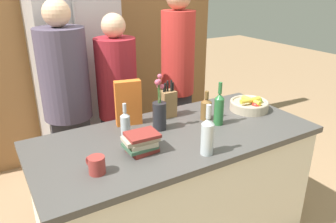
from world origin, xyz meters
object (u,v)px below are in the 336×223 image
(bottle_wine, at_px, (125,124))
(person_in_blue, at_px, (118,101))
(flower_vase, at_px, (159,112))
(coffee_mug, at_px, (96,165))
(person_in_red_tee, at_px, (178,75))
(fruit_bowl, at_px, (250,105))
(book_stack, at_px, (141,142))
(bottle_oil, at_px, (207,135))
(knife_block, at_px, (168,103))
(bottle_water, at_px, (206,108))
(cereal_box, at_px, (128,103))
(bottle_vinegar, at_px, (219,108))
(person_at_sink, at_px, (67,100))
(refrigerator, at_px, (76,70))

(bottle_wine, xyz_separation_m, person_in_blue, (0.20, 0.62, -0.08))
(flower_vase, distance_m, coffee_mug, 0.62)
(coffee_mug, relative_size, person_in_red_tee, 0.07)
(fruit_bowl, height_order, book_stack, book_stack)
(coffee_mug, xyz_separation_m, book_stack, (0.30, 0.08, 0.01))
(coffee_mug, height_order, person_in_red_tee, person_in_red_tee)
(fruit_bowl, height_order, bottle_oil, bottle_oil)
(fruit_bowl, xyz_separation_m, person_in_blue, (-0.78, 0.69, -0.04))
(knife_block, height_order, person_in_blue, person_in_blue)
(fruit_bowl, relative_size, person_in_red_tee, 0.16)
(flower_vase, height_order, bottle_water, flower_vase)
(cereal_box, relative_size, bottle_vinegar, 1.03)
(fruit_bowl, distance_m, person_at_sink, 1.39)
(knife_block, relative_size, person_in_red_tee, 0.15)
(knife_block, bearing_deg, person_in_red_tee, 51.27)
(flower_vase, bearing_deg, knife_block, 45.07)
(coffee_mug, distance_m, bottle_oil, 0.62)
(cereal_box, height_order, book_stack, cereal_box)
(refrigerator, bearing_deg, flower_vase, -82.24)
(cereal_box, height_order, bottle_wine, cereal_box)
(coffee_mug, xyz_separation_m, person_in_red_tee, (1.09, 0.95, 0.09))
(refrigerator, distance_m, fruit_bowl, 1.62)
(bottle_wine, relative_size, bottle_water, 1.06)
(cereal_box, relative_size, bottle_oil, 1.03)
(flower_vase, bearing_deg, book_stack, -138.10)
(book_stack, height_order, person_at_sink, person_at_sink)
(flower_vase, relative_size, bottle_vinegar, 1.27)
(fruit_bowl, relative_size, person_in_blue, 0.18)
(refrigerator, distance_m, bottle_wine, 1.26)
(person_at_sink, relative_size, person_in_red_tee, 0.95)
(refrigerator, height_order, bottle_water, refrigerator)
(bottle_water, xyz_separation_m, person_at_sink, (-0.78, 0.72, -0.02))
(bottle_water, height_order, person_in_blue, person_in_blue)
(book_stack, distance_m, person_in_red_tee, 1.18)
(person_in_red_tee, bearing_deg, bottle_water, -89.37)
(book_stack, xyz_separation_m, bottle_wine, (0.01, 0.23, 0.03))
(flower_vase, xyz_separation_m, bottle_wine, (-0.24, 0.02, -0.03))
(knife_block, height_order, flower_vase, flower_vase)
(cereal_box, bearing_deg, person_in_red_tee, 34.37)
(person_at_sink, bearing_deg, bottle_vinegar, -38.77)
(knife_block, bearing_deg, bottle_water, -42.52)
(person_at_sink, height_order, person_in_blue, person_at_sink)
(bottle_oil, relative_size, person_in_blue, 0.19)
(fruit_bowl, relative_size, person_at_sink, 0.17)
(knife_block, bearing_deg, refrigerator, 106.67)
(cereal_box, height_order, bottle_vinegar, cereal_box)
(fruit_bowl, xyz_separation_m, knife_block, (-0.59, 0.22, 0.06))
(fruit_bowl, height_order, bottle_vinegar, bottle_vinegar)
(bottle_oil, distance_m, person_in_blue, 1.07)
(book_stack, height_order, bottle_oil, bottle_oil)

